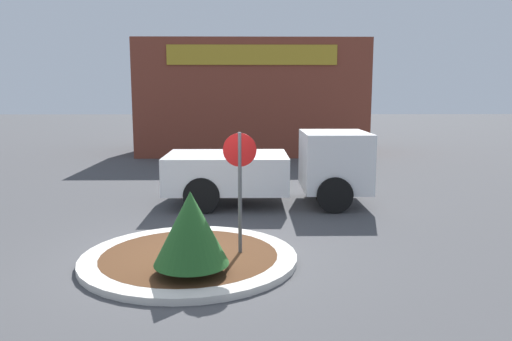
% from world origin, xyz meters
% --- Properties ---
extents(ground_plane, '(120.00, 120.00, 0.00)m').
position_xyz_m(ground_plane, '(0.00, 0.00, 0.00)').
color(ground_plane, '#474749').
extents(traffic_island, '(3.99, 3.99, 0.12)m').
position_xyz_m(traffic_island, '(0.00, 0.00, 0.06)').
color(traffic_island, beige).
rests_on(traffic_island, ground_plane).
extents(stop_sign, '(0.61, 0.07, 2.38)m').
position_xyz_m(stop_sign, '(0.94, 0.13, 1.62)').
color(stop_sign, '#4C4C51').
rests_on(stop_sign, ground_plane).
extents(island_shrub, '(1.25, 1.25, 1.39)m').
position_xyz_m(island_shrub, '(0.16, -0.97, 0.90)').
color(island_shrub, brown).
rests_on(island_shrub, traffic_island).
extents(utility_truck, '(5.53, 2.45, 2.01)m').
position_xyz_m(utility_truck, '(1.83, 4.77, 1.02)').
color(utility_truck, white).
rests_on(utility_truck, ground_plane).
extents(storefront_building, '(11.06, 6.07, 5.56)m').
position_xyz_m(storefront_building, '(1.25, 17.28, 2.78)').
color(storefront_building, brown).
rests_on(storefront_building, ground_plane).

